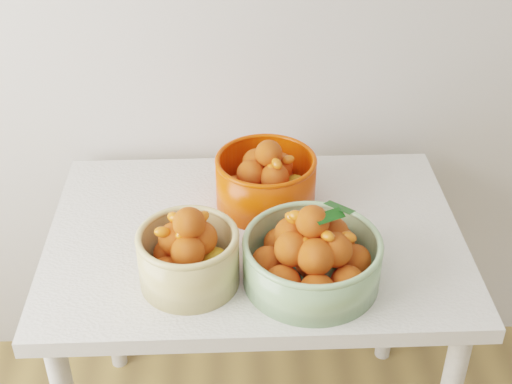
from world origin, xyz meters
TOP-DOWN VIEW (x-y plane):
  - table at (-0.38, 1.60)m, footprint 1.00×0.70m
  - bowl_cream at (-0.53, 1.43)m, footprint 0.27×0.27m
  - bowl_green at (-0.26, 1.42)m, footprint 0.35×0.35m
  - bowl_orange at (-0.34, 1.72)m, footprint 0.30×0.30m

SIDE VIEW (x-z plane):
  - table at x=-0.38m, z-range 0.28..1.03m
  - bowl_green at x=-0.26m, z-range 0.72..0.92m
  - bowl_orange at x=-0.34m, z-range 0.73..0.91m
  - bowl_cream at x=-0.53m, z-range 0.73..0.92m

